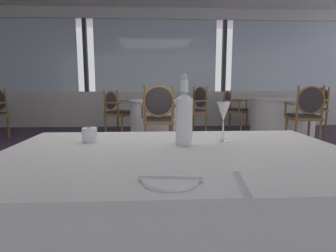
{
  "coord_description": "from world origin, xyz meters",
  "views": [
    {
      "loc": [
        -0.03,
        -2.85,
        1.02
      ],
      "look_at": [
        0.03,
        -1.47,
        0.81
      ],
      "focal_mm": 29.2,
      "sensor_mm": 36.0,
      "label": 1
    }
  ],
  "objects_px": {
    "wine_glass": "(223,113)",
    "dining_chair_2_0": "(232,107)",
    "dining_chair_0_0": "(158,113)",
    "dining_chair_0_1": "(195,106)",
    "water_bottle": "(184,116)",
    "dining_chair_0_2": "(116,109)",
    "dining_chair_2_2": "(316,105)",
    "dining_chair_2_1": "(307,111)",
    "side_plate": "(170,180)",
    "water_tumbler": "(90,135)"
  },
  "relations": [
    {
      "from": "wine_glass",
      "to": "dining_chair_2_2",
      "type": "distance_m",
      "value": 5.62
    },
    {
      "from": "dining_chair_2_1",
      "to": "water_bottle",
      "type": "bearing_deg",
      "value": 147.71
    },
    {
      "from": "water_tumbler",
      "to": "dining_chair_2_2",
      "type": "xyz_separation_m",
      "value": [
        3.94,
        4.54,
        -0.2
      ]
    },
    {
      "from": "side_plate",
      "to": "dining_chair_0_1",
      "type": "relative_size",
      "value": 0.17
    },
    {
      "from": "side_plate",
      "to": "dining_chair_0_1",
      "type": "bearing_deg",
      "value": 80.55
    },
    {
      "from": "side_plate",
      "to": "dining_chair_2_1",
      "type": "relative_size",
      "value": 0.17
    },
    {
      "from": "dining_chair_2_2",
      "to": "dining_chair_2_0",
      "type": "bearing_deg",
      "value": -29.91
    },
    {
      "from": "dining_chair_0_0",
      "to": "dining_chair_0_2",
      "type": "xyz_separation_m",
      "value": [
        -0.83,
        1.39,
        -0.06
      ]
    },
    {
      "from": "dining_chair_0_0",
      "to": "dining_chair_0_1",
      "type": "relative_size",
      "value": 1.03
    },
    {
      "from": "water_bottle",
      "to": "dining_chair_0_2",
      "type": "relative_size",
      "value": 0.37
    },
    {
      "from": "dining_chair_0_0",
      "to": "dining_chair_2_2",
      "type": "height_order",
      "value": "dining_chair_0_0"
    },
    {
      "from": "dining_chair_0_2",
      "to": "dining_chair_2_1",
      "type": "height_order",
      "value": "dining_chair_2_1"
    },
    {
      "from": "dining_chair_0_1",
      "to": "dining_chair_2_0",
      "type": "height_order",
      "value": "dining_chair_0_1"
    },
    {
      "from": "water_tumbler",
      "to": "dining_chair_2_2",
      "type": "relative_size",
      "value": 0.08
    },
    {
      "from": "water_bottle",
      "to": "water_tumbler",
      "type": "height_order",
      "value": "water_bottle"
    },
    {
      "from": "dining_chair_0_2",
      "to": "dining_chair_2_0",
      "type": "height_order",
      "value": "dining_chair_0_2"
    },
    {
      "from": "dining_chair_0_1",
      "to": "dining_chair_2_2",
      "type": "relative_size",
      "value": 1.02
    },
    {
      "from": "water_bottle",
      "to": "wine_glass",
      "type": "height_order",
      "value": "water_bottle"
    },
    {
      "from": "water_tumbler",
      "to": "dining_chair_2_0",
      "type": "xyz_separation_m",
      "value": [
        2.09,
        4.71,
        -0.25
      ]
    },
    {
      "from": "water_bottle",
      "to": "dining_chair_0_1",
      "type": "xyz_separation_m",
      "value": [
        0.7,
        4.24,
        -0.29
      ]
    },
    {
      "from": "side_plate",
      "to": "dining_chair_0_1",
      "type": "distance_m",
      "value": 4.83
    },
    {
      "from": "water_tumbler",
      "to": "dining_chair_2_2",
      "type": "distance_m",
      "value": 6.01
    },
    {
      "from": "dining_chair_2_0",
      "to": "side_plate",
      "type": "bearing_deg",
      "value": -72.58
    },
    {
      "from": "dining_chair_2_1",
      "to": "dining_chair_2_0",
      "type": "bearing_deg",
      "value": 29.83
    },
    {
      "from": "wine_glass",
      "to": "dining_chair_2_0",
      "type": "xyz_separation_m",
      "value": [
        1.41,
        4.74,
        -0.36
      ]
    },
    {
      "from": "water_bottle",
      "to": "dining_chair_2_0",
      "type": "distance_m",
      "value": 5.06
    },
    {
      "from": "water_bottle",
      "to": "dining_chair_0_0",
      "type": "relative_size",
      "value": 0.33
    },
    {
      "from": "dining_chair_2_0",
      "to": "dining_chair_0_0",
      "type": "bearing_deg",
      "value": -95.57
    },
    {
      "from": "dining_chair_0_2",
      "to": "side_plate",
      "type": "bearing_deg",
      "value": -51.33
    },
    {
      "from": "wine_glass",
      "to": "dining_chair_2_0",
      "type": "relative_size",
      "value": 0.23
    },
    {
      "from": "water_bottle",
      "to": "dining_chair_2_1",
      "type": "distance_m",
      "value": 3.92
    },
    {
      "from": "water_tumbler",
      "to": "wine_glass",
      "type": "bearing_deg",
      "value": -2.7
    },
    {
      "from": "wine_glass",
      "to": "dining_chair_2_1",
      "type": "bearing_deg",
      "value": 54.47
    },
    {
      "from": "water_tumbler",
      "to": "dining_chair_0_0",
      "type": "distance_m",
      "value": 2.78
    },
    {
      "from": "dining_chair_0_2",
      "to": "dining_chair_2_2",
      "type": "bearing_deg",
      "value": 34.25
    },
    {
      "from": "dining_chair_0_2",
      "to": "dining_chair_2_2",
      "type": "xyz_separation_m",
      "value": [
        4.38,
        0.41,
        0.03
      ]
    },
    {
      "from": "dining_chair_2_0",
      "to": "wine_glass",
      "type": "bearing_deg",
      "value": -71.27
    },
    {
      "from": "water_bottle",
      "to": "dining_chair_2_2",
      "type": "height_order",
      "value": "water_bottle"
    },
    {
      "from": "dining_chair_0_2",
      "to": "dining_chair_2_0",
      "type": "bearing_deg",
      "value": 41.78
    },
    {
      "from": "dining_chair_2_0",
      "to": "dining_chair_2_1",
      "type": "bearing_deg",
      "value": -30.17
    },
    {
      "from": "dining_chair_0_0",
      "to": "dining_chair_2_0",
      "type": "distance_m",
      "value": 2.6
    },
    {
      "from": "wine_glass",
      "to": "dining_chair_2_1",
      "type": "distance_m",
      "value": 3.77
    },
    {
      "from": "dining_chair_0_0",
      "to": "dining_chair_0_2",
      "type": "bearing_deg",
      "value": 29.77
    },
    {
      "from": "water_bottle",
      "to": "dining_chair_0_2",
      "type": "bearing_deg",
      "value": 102.28
    },
    {
      "from": "dining_chair_0_0",
      "to": "dining_chair_0_1",
      "type": "distance_m",
      "value": 1.62
    },
    {
      "from": "dining_chair_2_0",
      "to": "dining_chair_2_2",
      "type": "distance_m",
      "value": 1.85
    },
    {
      "from": "wine_glass",
      "to": "dining_chair_0_2",
      "type": "xyz_separation_m",
      "value": [
        -1.12,
        4.16,
        -0.35
      ]
    },
    {
      "from": "water_tumbler",
      "to": "dining_chair_2_0",
      "type": "bearing_deg",
      "value": 66.05
    },
    {
      "from": "dining_chair_2_0",
      "to": "dining_chair_0_2",
      "type": "bearing_deg",
      "value": -131.77
    },
    {
      "from": "dining_chair_2_0",
      "to": "dining_chair_2_2",
      "type": "height_order",
      "value": "dining_chair_2_2"
    }
  ]
}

